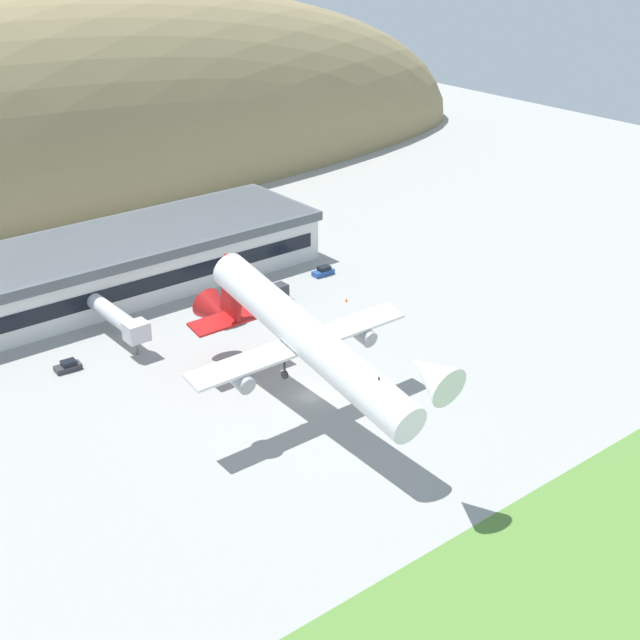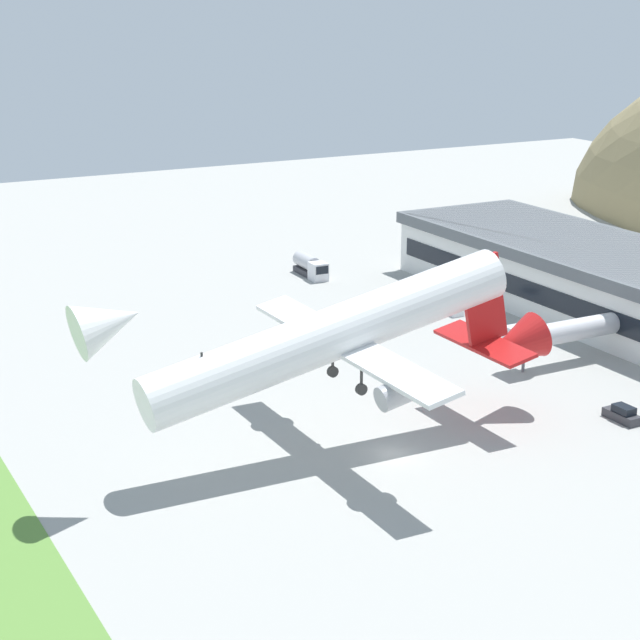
{
  "view_description": "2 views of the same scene",
  "coord_description": "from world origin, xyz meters",
  "px_view_note": "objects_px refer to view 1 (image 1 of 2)",
  "views": [
    {
      "loc": [
        -64.68,
        -83.16,
        62.25
      ],
      "look_at": [
        0.19,
        -1.95,
        12.24
      ],
      "focal_mm": 50.0,
      "sensor_mm": 36.0,
      "label": 1
    },
    {
      "loc": [
        79.11,
        -50.42,
        41.95
      ],
      "look_at": [
        -4.13,
        -5.6,
        13.11
      ],
      "focal_mm": 60.0,
      "sensor_mm": 36.0,
      "label": 2
    }
  ],
  "objects_px": {
    "service_car_1": "(323,271)",
    "traffic_cone_0": "(346,300)",
    "cargo_airplane": "(305,339)",
    "jetway_0": "(120,319)",
    "service_car_2": "(232,321)",
    "terminal_building": "(59,275)",
    "service_car_0": "(68,366)",
    "box_truck": "(266,295)"
  },
  "relations": [
    {
      "from": "service_car_0",
      "to": "service_car_1",
      "type": "xyz_separation_m",
      "value": [
        51.01,
        4.61,
        0.08
      ]
    },
    {
      "from": "service_car_1",
      "to": "box_truck",
      "type": "xyz_separation_m",
      "value": [
        -15.03,
        -3.42,
        0.79
      ]
    },
    {
      "from": "service_car_2",
      "to": "traffic_cone_0",
      "type": "bearing_deg",
      "value": -12.62
    },
    {
      "from": "cargo_airplane",
      "to": "service_car_0",
      "type": "height_order",
      "value": "cargo_airplane"
    },
    {
      "from": "terminal_building",
      "to": "box_truck",
      "type": "bearing_deg",
      "value": -37.63
    },
    {
      "from": "service_car_0",
      "to": "box_truck",
      "type": "bearing_deg",
      "value": 1.89
    },
    {
      "from": "service_car_1",
      "to": "box_truck",
      "type": "height_order",
      "value": "box_truck"
    },
    {
      "from": "service_car_2",
      "to": "traffic_cone_0",
      "type": "xyz_separation_m",
      "value": [
        20.04,
        -4.49,
        -0.41
      ]
    },
    {
      "from": "cargo_airplane",
      "to": "jetway_0",
      "type": "bearing_deg",
      "value": 104.62
    },
    {
      "from": "terminal_building",
      "to": "box_truck",
      "type": "xyz_separation_m",
      "value": [
        27.09,
        -20.88,
        -3.8
      ]
    },
    {
      "from": "service_car_0",
      "to": "service_car_2",
      "type": "xyz_separation_m",
      "value": [
        26.75,
        -2.34,
        0.09
      ]
    },
    {
      "from": "cargo_airplane",
      "to": "terminal_building",
      "type": "bearing_deg",
      "value": 100.78
    },
    {
      "from": "terminal_building",
      "to": "box_truck",
      "type": "relative_size",
      "value": 11.72
    },
    {
      "from": "service_car_0",
      "to": "service_car_2",
      "type": "distance_m",
      "value": 26.85
    },
    {
      "from": "service_car_0",
      "to": "service_car_1",
      "type": "height_order",
      "value": "service_car_1"
    },
    {
      "from": "service_car_0",
      "to": "terminal_building",
      "type": "bearing_deg",
      "value": 68.05
    },
    {
      "from": "terminal_building",
      "to": "traffic_cone_0",
      "type": "bearing_deg",
      "value": -37.32
    },
    {
      "from": "jetway_0",
      "to": "cargo_airplane",
      "type": "xyz_separation_m",
      "value": [
        8.98,
        -34.43,
        7.45
      ]
    },
    {
      "from": "service_car_0",
      "to": "traffic_cone_0",
      "type": "distance_m",
      "value": 47.28
    },
    {
      "from": "service_car_1",
      "to": "box_truck",
      "type": "distance_m",
      "value": 15.44
    },
    {
      "from": "terminal_building",
      "to": "service_car_2",
      "type": "bearing_deg",
      "value": -53.81
    },
    {
      "from": "jetway_0",
      "to": "box_truck",
      "type": "bearing_deg",
      "value": -4.02
    },
    {
      "from": "jetway_0",
      "to": "traffic_cone_0",
      "type": "bearing_deg",
      "value": -15.0
    },
    {
      "from": "service_car_1",
      "to": "traffic_cone_0",
      "type": "xyz_separation_m",
      "value": [
        -4.22,
        -11.44,
        -0.4
      ]
    },
    {
      "from": "terminal_building",
      "to": "jetway_0",
      "type": "relative_size",
      "value": 6.11
    },
    {
      "from": "jetway_0",
      "to": "traffic_cone_0",
      "type": "xyz_separation_m",
      "value": [
        36.7,
        -9.83,
        -3.71
      ]
    },
    {
      "from": "jetway_0",
      "to": "cargo_airplane",
      "type": "height_order",
      "value": "cargo_airplane"
    },
    {
      "from": "cargo_airplane",
      "to": "traffic_cone_0",
      "type": "distance_m",
      "value": 38.7
    },
    {
      "from": "service_car_0",
      "to": "service_car_1",
      "type": "bearing_deg",
      "value": 5.17
    },
    {
      "from": "jetway_0",
      "to": "service_car_1",
      "type": "height_order",
      "value": "jetway_0"
    },
    {
      "from": "terminal_building",
      "to": "service_car_1",
      "type": "distance_m",
      "value": 45.82
    },
    {
      "from": "service_car_1",
      "to": "traffic_cone_0",
      "type": "distance_m",
      "value": 12.2
    },
    {
      "from": "jetway_0",
      "to": "cargo_airplane",
      "type": "bearing_deg",
      "value": -75.38
    },
    {
      "from": "jetway_0",
      "to": "service_car_0",
      "type": "relative_size",
      "value": 3.99
    },
    {
      "from": "service_car_2",
      "to": "terminal_building",
      "type": "bearing_deg",
      "value": 126.19
    },
    {
      "from": "service_car_2",
      "to": "cargo_airplane",
      "type": "bearing_deg",
      "value": -104.77
    },
    {
      "from": "terminal_building",
      "to": "cargo_airplane",
      "type": "distance_m",
      "value": 54.8
    },
    {
      "from": "service_car_1",
      "to": "traffic_cone_0",
      "type": "bearing_deg",
      "value": -110.26
    },
    {
      "from": "box_truck",
      "to": "traffic_cone_0",
      "type": "xyz_separation_m",
      "value": [
        10.81,
        -8.01,
        -1.19
      ]
    },
    {
      "from": "service_car_0",
      "to": "cargo_airplane",
      "type": "bearing_deg",
      "value": -58.74
    },
    {
      "from": "service_car_0",
      "to": "service_car_2",
      "type": "bearing_deg",
      "value": -5.0
    },
    {
      "from": "service_car_0",
      "to": "traffic_cone_0",
      "type": "height_order",
      "value": "service_car_0"
    }
  ]
}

